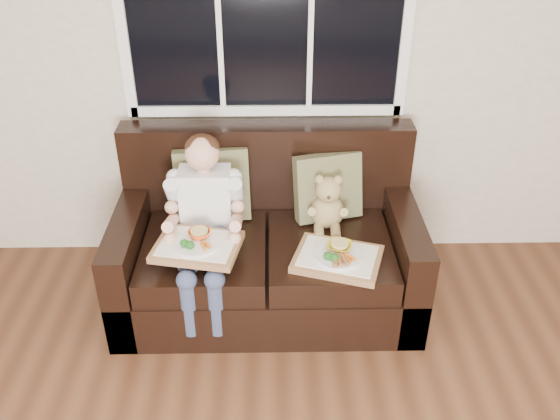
{
  "coord_description": "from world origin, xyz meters",
  "views": [
    {
      "loc": [
        -0.13,
        -0.8,
        2.34
      ],
      "look_at": [
        -0.08,
        1.85,
        0.69
      ],
      "focal_mm": 38.0,
      "sensor_mm": 36.0,
      "label": 1
    }
  ],
  "objects_px": {
    "loveseat": "(267,250)",
    "child": "(204,211)",
    "teddy_bear": "(328,206)",
    "tray_right": "(338,257)",
    "tray_left": "(197,245)"
  },
  "relations": [
    {
      "from": "loveseat",
      "to": "child",
      "type": "bearing_deg",
      "value": -159.88
    },
    {
      "from": "loveseat",
      "to": "teddy_bear",
      "type": "xyz_separation_m",
      "value": [
        0.34,
        0.04,
        0.28
      ]
    },
    {
      "from": "loveseat",
      "to": "teddy_bear",
      "type": "relative_size",
      "value": 4.94
    },
    {
      "from": "child",
      "to": "tray_right",
      "type": "distance_m",
      "value": 0.75
    },
    {
      "from": "loveseat",
      "to": "teddy_bear",
      "type": "height_order",
      "value": "loveseat"
    },
    {
      "from": "child",
      "to": "tray_left",
      "type": "height_order",
      "value": "child"
    },
    {
      "from": "loveseat",
      "to": "teddy_bear",
      "type": "distance_m",
      "value": 0.44
    },
    {
      "from": "child",
      "to": "tray_right",
      "type": "height_order",
      "value": "child"
    },
    {
      "from": "loveseat",
      "to": "tray_left",
      "type": "relative_size",
      "value": 3.51
    },
    {
      "from": "child",
      "to": "teddy_bear",
      "type": "bearing_deg",
      "value": 13.13
    },
    {
      "from": "child",
      "to": "teddy_bear",
      "type": "xyz_separation_m",
      "value": [
        0.68,
        0.16,
        -0.07
      ]
    },
    {
      "from": "child",
      "to": "teddy_bear",
      "type": "height_order",
      "value": "child"
    },
    {
      "from": "tray_right",
      "to": "child",
      "type": "bearing_deg",
      "value": -177.13
    },
    {
      "from": "loveseat",
      "to": "tray_right",
      "type": "bearing_deg",
      "value": -39.69
    },
    {
      "from": "child",
      "to": "tray_left",
      "type": "bearing_deg",
      "value": -97.17
    }
  ]
}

